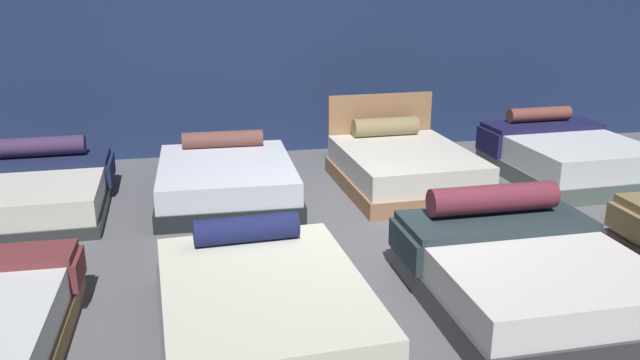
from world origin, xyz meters
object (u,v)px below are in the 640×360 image
bed_7 (566,157)px  bed_5 (226,180)px  bed_4 (37,191)px  bed_6 (404,167)px  bed_2 (524,272)px  bed_1 (263,304)px

bed_7 → bed_5: bearing=177.2°
bed_4 → bed_5: bearing=-2.3°
bed_4 → bed_6: bearing=-1.8°
bed_7 → bed_6: bearing=176.9°
bed_4 → bed_2: bearing=-37.1°
bed_5 → bed_6: (2.18, -0.00, 0.03)m
bed_5 → bed_6: 2.18m
bed_2 → bed_4: bed_2 is taller
bed_6 → bed_7: 2.20m
bed_1 → bed_4: bearing=121.8°
bed_4 → bed_7: size_ratio=0.98×
bed_4 → bed_1: bearing=-56.2°
bed_5 → bed_2: bearing=-53.4°
bed_6 → bed_7: bed_6 is taller
bed_2 → bed_4: bearing=143.4°
bed_2 → bed_7: size_ratio=0.96×
bed_1 → bed_5: bearing=88.0°
bed_1 → bed_5: 3.05m
bed_4 → bed_5: size_ratio=1.01×
bed_1 → bed_4: 3.78m
bed_4 → bed_6: bed_6 is taller
bed_1 → bed_7: bearing=31.7°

